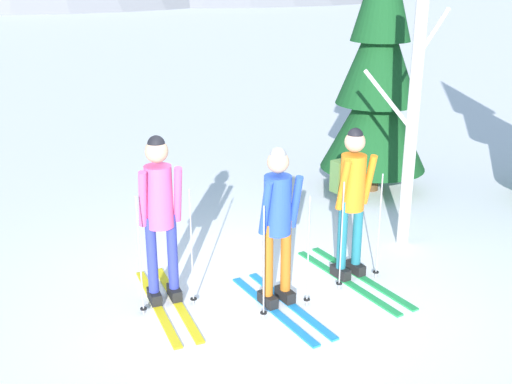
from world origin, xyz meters
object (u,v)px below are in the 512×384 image
skier_in_pink (160,213)px  skier_in_orange (351,195)px  pine_tree_near (378,77)px  skier_in_blue (278,221)px  birch_tree_tall (413,111)px

skier_in_pink → skier_in_orange: size_ratio=1.02×
skier_in_pink → pine_tree_near: size_ratio=0.46×
skier_in_orange → skier_in_blue: bearing=-156.8°
skier_in_blue → birch_tree_tall: bearing=28.6°
pine_tree_near → skier_in_orange: bearing=-119.3°
skier_in_blue → pine_tree_near: (2.52, 3.16, 0.87)m
skier_in_pink → birch_tree_tall: birch_tree_tall is taller
pine_tree_near → birch_tree_tall: size_ratio=1.16×
skier_in_pink → skier_in_orange: bearing=1.6°
skier_in_blue → pine_tree_near: pine_tree_near is taller
skier_in_blue → birch_tree_tall: birch_tree_tall is taller
skier_in_pink → pine_tree_near: 4.68m
pine_tree_near → skier_in_pink: bearing=-142.7°
skier_in_pink → skier_in_orange: skier_in_pink is taller
skier_in_pink → skier_in_blue: size_ratio=1.06×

